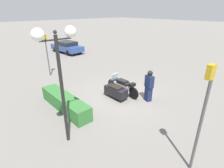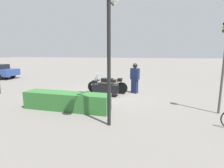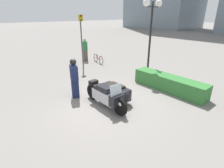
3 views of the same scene
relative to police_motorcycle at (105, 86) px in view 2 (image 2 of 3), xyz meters
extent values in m
plane|color=slate|center=(-0.19, -0.09, -0.48)|extent=(160.00, 160.00, 0.00)
cylinder|color=black|center=(0.86, -0.34, -0.13)|extent=(0.70, 0.11, 0.70)
cylinder|color=black|center=(-0.92, -0.37, -0.13)|extent=(0.70, 0.11, 0.70)
cylinder|color=black|center=(-0.21, 0.32, -0.20)|extent=(0.55, 0.11, 0.55)
cube|color=#B7B7BC|center=(-0.03, -0.35, -0.01)|extent=(1.26, 0.42, 0.45)
cube|color=black|center=(-0.03, -0.35, 0.32)|extent=(0.69, 0.40, 0.24)
cube|color=black|center=(-0.32, -0.36, 0.30)|extent=(0.51, 0.39, 0.12)
cube|color=black|center=(0.67, -0.34, 0.08)|extent=(0.33, 0.55, 0.44)
cube|color=silver|center=(0.63, -0.35, 0.50)|extent=(0.12, 0.53, 0.40)
sphere|color=white|center=(0.90, -0.34, 0.02)|extent=(0.18, 0.18, 0.18)
cube|color=black|center=(-0.16, 0.32, -0.06)|extent=(1.42, 0.59, 0.50)
sphere|color=black|center=(0.45, 0.32, -0.04)|extent=(0.48, 0.48, 0.47)
cube|color=black|center=(-0.16, 0.32, 0.23)|extent=(0.79, 0.50, 0.09)
cube|color=black|center=(-0.81, -0.36, 0.37)|extent=(0.24, 0.37, 0.18)
cube|color=#192347|center=(-1.63, -0.83, -0.06)|extent=(0.42, 0.40, 0.84)
cube|color=#192347|center=(-1.63, -0.83, 0.70)|extent=(0.56, 0.45, 0.67)
sphere|color=tan|center=(-1.63, -0.83, 1.14)|extent=(0.23, 0.23, 0.23)
sphere|color=black|center=(-1.63, -0.83, 1.18)|extent=(0.28, 0.28, 0.28)
cube|color=#337033|center=(0.73, 3.11, -0.11)|extent=(3.77, 0.80, 0.74)
cylinder|color=black|center=(-1.48, 4.21, 1.57)|extent=(0.12, 0.12, 4.10)
cylinder|color=black|center=(-1.48, 4.21, 3.47)|extent=(0.05, 1.07, 0.05)
cylinder|color=#4C4C4C|center=(-5.42, 1.93, 1.09)|extent=(0.09, 0.09, 3.14)
sphere|color=#410707|center=(-5.29, 1.92, 3.00)|extent=(0.11, 0.11, 0.11)
sphere|color=orange|center=(-5.29, 1.92, 2.87)|extent=(0.11, 0.11, 0.11)
sphere|color=#07350F|center=(-5.29, 1.92, 2.74)|extent=(0.11, 0.11, 0.11)
cylinder|color=black|center=(10.83, -2.78, -0.17)|extent=(0.64, 0.27, 0.62)
cylinder|color=black|center=(10.97, -4.36, -0.17)|extent=(0.64, 0.27, 0.62)
camera|label=1|loc=(-6.78, 6.67, 4.35)|focal=28.00mm
camera|label=2|loc=(-3.05, 9.56, 1.92)|focal=28.00mm
camera|label=3|loc=(5.05, -4.31, 3.13)|focal=28.00mm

